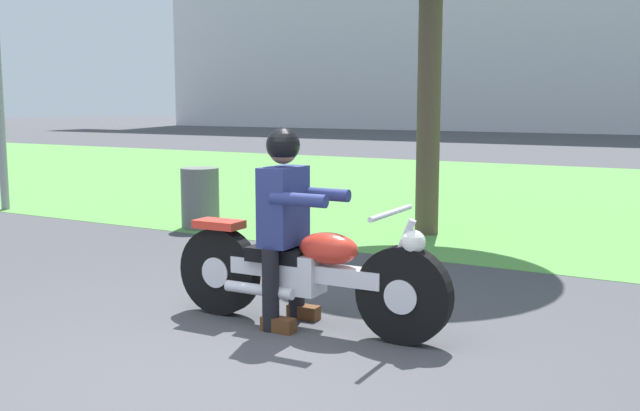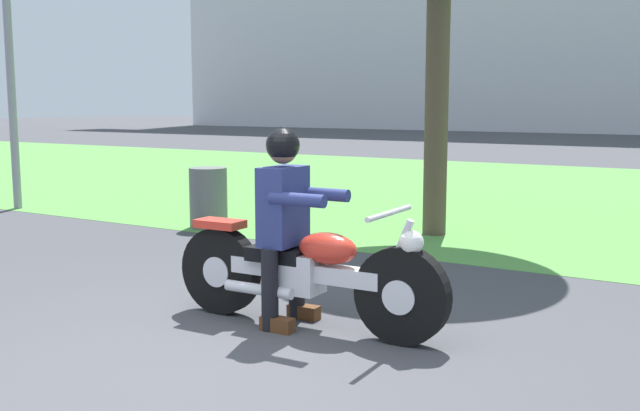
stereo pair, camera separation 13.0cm
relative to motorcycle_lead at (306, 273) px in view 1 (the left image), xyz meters
The scene contains 5 objects.
ground 1.20m from the motorcycle_lead, 94.94° to the right, with size 120.00×120.00×0.00m, color #424247.
grass_verge 8.55m from the motorcycle_lead, 90.66° to the left, with size 60.00×12.00×0.01m, color #549342.
motorcycle_lead is the anchor object (origin of this frame).
rider_lead 0.46m from the motorcycle_lead, behind, with size 0.56×0.48×1.41m.
trash_can 4.43m from the motorcycle_lead, 138.73° to the left, with size 0.48×0.48×0.76m, color #595E5B.
Camera 1 is at (2.75, -3.25, 1.59)m, focal length 41.86 mm.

